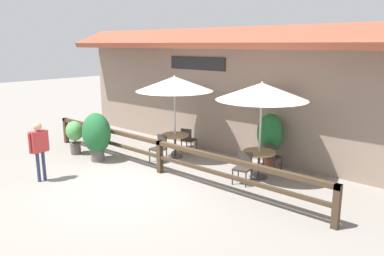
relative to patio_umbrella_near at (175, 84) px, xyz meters
name	(u,v)px	position (x,y,z in m)	size (l,w,h in m)	color
ground_plane	(132,182)	(0.76, -2.48, -2.43)	(60.00, 60.00, 0.00)	gray
building_facade	(224,89)	(0.76, 1.63, -0.26)	(14.28, 1.49, 4.23)	gray
patio_railing	(160,150)	(0.76, -1.43, -1.73)	(10.40, 0.14, 0.95)	#3D2D1E
patio_umbrella_near	(175,84)	(0.00, 0.00, 0.00)	(2.49, 2.49, 2.70)	#B7B2A8
dining_table_near	(175,139)	(0.00, 0.00, -1.82)	(0.91, 0.91, 0.76)	olive
chair_near_streetside	(159,147)	(-0.03, -0.69, -1.96)	(0.42, 0.42, 0.85)	#332D28
chair_near_wallside	(188,139)	(-0.05, 0.69, -1.96)	(0.51, 0.51, 0.85)	#332D28
patio_umbrella_middle	(262,91)	(3.13, 0.13, 0.00)	(2.49, 2.49, 2.70)	#B7B2A8
dining_table_middle	(259,157)	(3.13, 0.13, -1.82)	(0.91, 0.91, 0.76)	olive
chair_middle_streetside	(243,166)	(3.05, -0.53, -1.96)	(0.49, 0.49, 0.85)	#332D28
chair_middle_wallside	(271,156)	(3.14, 0.79, -1.96)	(0.44, 0.44, 0.85)	#332D28
potted_plant_entrance_palm	(97,134)	(-1.55, -1.97, -1.56)	(0.96, 0.86, 1.56)	#564C47
potted_plant_broad_leaf	(75,134)	(-2.76, -2.02, -1.73)	(0.62, 0.55, 1.14)	#564C47
potted_plant_tall_tropical	(270,135)	(2.90, 1.07, -1.40)	(0.79, 0.71, 1.67)	#9E4C33
pedestrian	(39,144)	(-1.18, -4.04, -1.38)	(0.22, 0.58, 1.64)	#2D334C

